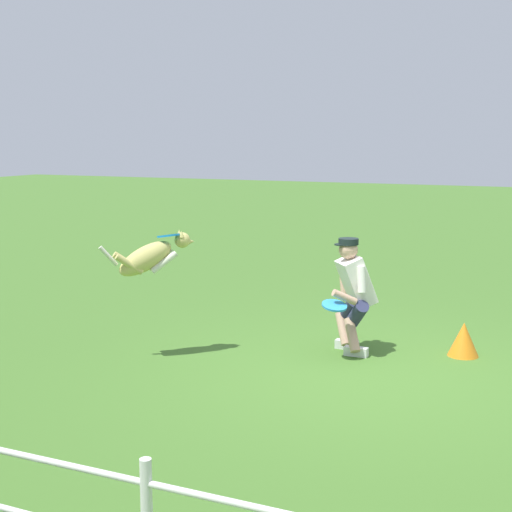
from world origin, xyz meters
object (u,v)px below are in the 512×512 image
(frisbee_flying, at_px, (168,236))
(person, at_px, (353,292))
(frisbee_held, at_px, (334,306))
(training_cone, at_px, (464,339))
(dog, at_px, (150,257))

(frisbee_flying, bearing_deg, person, -152.97)
(person, height_order, frisbee_flying, frisbee_flying)
(frisbee_flying, distance_m, frisbee_held, 1.94)
(frisbee_held, bearing_deg, person, -103.32)
(frisbee_flying, xyz_separation_m, frisbee_held, (-1.71, -0.54, -0.73))
(frisbee_held, xyz_separation_m, training_cone, (-1.25, -0.75, -0.42))
(person, bearing_deg, dog, -9.34)
(person, relative_size, frisbee_flying, 5.21)
(person, relative_size, frisbee_held, 4.76)
(dog, bearing_deg, person, -15.60)
(dog, height_order, frisbee_flying, dog)
(person, xyz_separation_m, frisbee_held, (0.09, 0.38, -0.09))
(dog, distance_m, frisbee_flying, 0.30)
(frisbee_flying, bearing_deg, dog, 48.23)
(frisbee_held, bearing_deg, frisbee_flying, 17.60)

